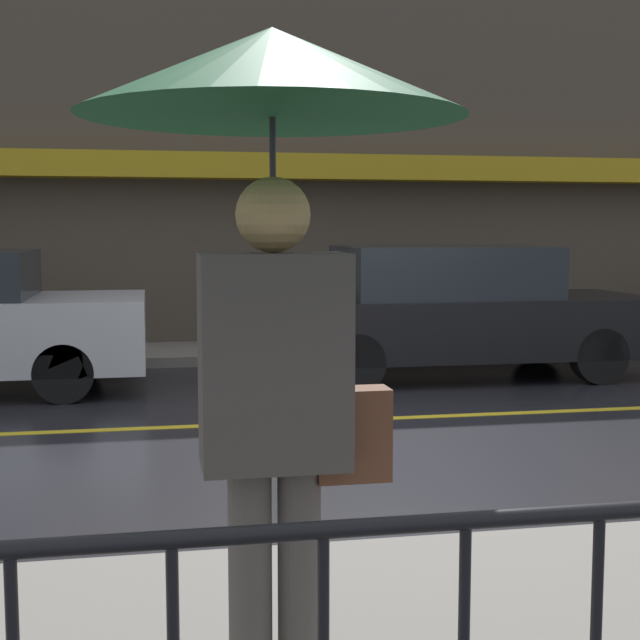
% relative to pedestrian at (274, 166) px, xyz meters
% --- Properties ---
extents(ground_plane, '(80.00, 80.00, 0.00)m').
position_rel_pedestrian_xyz_m(ground_plane, '(1.50, 5.02, -1.92)').
color(ground_plane, black).
extents(sidewalk_far, '(28.00, 1.60, 0.13)m').
position_rel_pedestrian_xyz_m(sidewalk_far, '(1.50, 9.23, -1.86)').
color(sidewalk_far, slate).
rests_on(sidewalk_far, ground_plane).
extents(lane_marking, '(25.20, 0.12, 0.01)m').
position_rel_pedestrian_xyz_m(lane_marking, '(1.50, 5.02, -1.92)').
color(lane_marking, gold).
rests_on(lane_marking, ground_plane).
extents(building_storefront, '(28.00, 0.85, 6.00)m').
position_rel_pedestrian_xyz_m(building_storefront, '(1.50, 10.16, 1.05)').
color(building_storefront, '#4C4238').
rests_on(building_storefront, ground_plane).
extents(pedestrian, '(1.20, 1.20, 2.21)m').
position_rel_pedestrian_xyz_m(pedestrian, '(0.00, 0.00, 0.00)').
color(pedestrian, '#4C4742').
rests_on(pedestrian, sidewalk_near).
extents(car_black, '(4.53, 1.85, 1.53)m').
position_rel_pedestrian_xyz_m(car_black, '(3.10, 7.19, -1.15)').
color(car_black, black).
rests_on(car_black, ground_plane).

